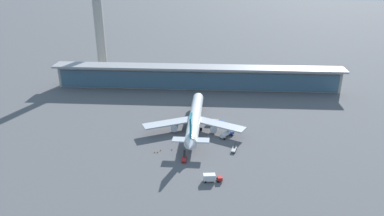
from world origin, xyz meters
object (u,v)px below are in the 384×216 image
(service_truck_near_nose_red, at_px, (184,159))
(service_truck_on_taxiway_blue, at_px, (226,134))
(service_truck_mid_apron_grey, at_px, (234,149))
(service_truck_by_tail_red, at_px, (211,177))
(safety_cone_charlie, at_px, (172,149))
(service_truck_under_wing_blue, at_px, (215,121))
(control_tower, at_px, (98,14))
(airliner_on_stand, at_px, (195,119))
(safety_cone_delta, at_px, (160,150))
(safety_cone_bravo, at_px, (158,152))
(safety_cone_alpha, at_px, (188,149))
(safety_cone_echo, at_px, (155,152))

(service_truck_near_nose_red, height_order, service_truck_on_taxiway_blue, service_truck_on_taxiway_blue)
(service_truck_mid_apron_grey, bearing_deg, service_truck_by_tail_red, -111.66)
(service_truck_on_taxiway_blue, relative_size, safety_cone_charlie, 11.66)
(service_truck_near_nose_red, xyz_separation_m, safety_cone_charlie, (-6.35, 8.40, -0.49))
(service_truck_under_wing_blue, relative_size, service_truck_by_tail_red, 1.15)
(control_tower, xyz_separation_m, safety_cone_charlie, (62.43, -108.78, -42.31))
(airliner_on_stand, distance_m, service_truck_on_taxiway_blue, 17.97)
(service_truck_under_wing_blue, relative_size, safety_cone_delta, 12.31)
(control_tower, relative_size, safety_cone_bravo, 111.98)
(airliner_on_stand, relative_size, safety_cone_delta, 93.23)
(service_truck_on_taxiway_blue, bearing_deg, service_truck_mid_apron_grey, -76.73)
(airliner_on_stand, relative_size, service_truck_mid_apron_grey, 9.42)
(airliner_on_stand, height_order, safety_cone_alpha, airliner_on_stand)
(service_truck_by_tail_red, distance_m, safety_cone_echo, 32.34)
(service_truck_by_tail_red, relative_size, safety_cone_bravo, 10.75)
(service_truck_near_nose_red, relative_size, control_tower, 0.09)
(service_truck_mid_apron_grey, distance_m, safety_cone_bravo, 33.73)
(service_truck_on_taxiway_blue, distance_m, control_tower, 134.98)
(airliner_on_stand, bearing_deg, safety_cone_echo, -122.83)
(service_truck_near_nose_red, distance_m, service_truck_on_taxiway_blue, 28.91)
(service_truck_by_tail_red, bearing_deg, control_tower, 121.35)
(service_truck_mid_apron_grey, bearing_deg, safety_cone_bravo, -173.52)
(safety_cone_bravo, distance_m, safety_cone_charlie, 6.48)
(service_truck_on_taxiway_blue, xyz_separation_m, control_tower, (-86.99, 94.76, 40.92))
(airliner_on_stand, distance_m, safety_cone_bravo, 29.40)
(service_truck_near_nose_red, relative_size, safety_cone_charlie, 9.79)
(service_truck_near_nose_red, height_order, service_truck_mid_apron_grey, same)
(safety_cone_delta, bearing_deg, service_truck_near_nose_red, -33.51)
(airliner_on_stand, xyz_separation_m, service_truck_near_nose_red, (-2.63, -30.53, -4.68))
(safety_cone_alpha, bearing_deg, service_truck_near_nose_red, -95.13)
(airliner_on_stand, height_order, control_tower, control_tower)
(service_truck_near_nose_red, relative_size, safety_cone_bravo, 9.79)
(airliner_on_stand, xyz_separation_m, safety_cone_charlie, (-8.98, -22.13, -5.17))
(service_truck_under_wing_blue, bearing_deg, safety_cone_charlie, -124.59)
(safety_cone_charlie, distance_m, safety_cone_delta, 4.94)
(safety_cone_alpha, distance_m, safety_cone_echo, 14.86)
(service_truck_under_wing_blue, bearing_deg, airliner_on_stand, -150.90)
(safety_cone_delta, height_order, safety_cone_echo, same)
(airliner_on_stand, bearing_deg, safety_cone_charlie, -112.08)
(safety_cone_charlie, bearing_deg, safety_cone_alpha, 8.04)
(safety_cone_charlie, height_order, safety_cone_echo, same)
(service_truck_on_taxiway_blue, distance_m, safety_cone_echo, 35.96)
(service_truck_under_wing_blue, distance_m, safety_cone_alpha, 29.37)
(service_truck_mid_apron_grey, bearing_deg, control_tower, 129.90)
(airliner_on_stand, bearing_deg, safety_cone_bravo, -120.92)
(service_truck_near_nose_red, bearing_deg, safety_cone_alpha, 84.87)
(safety_cone_echo, bearing_deg, control_tower, 116.34)
(service_truck_under_wing_blue, xyz_separation_m, safety_cone_echo, (-26.32, -30.66, -1.39))
(safety_cone_bravo, bearing_deg, safety_cone_delta, 58.05)
(safety_cone_charlie, xyz_separation_m, safety_cone_delta, (-4.83, -1.00, 0.00))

